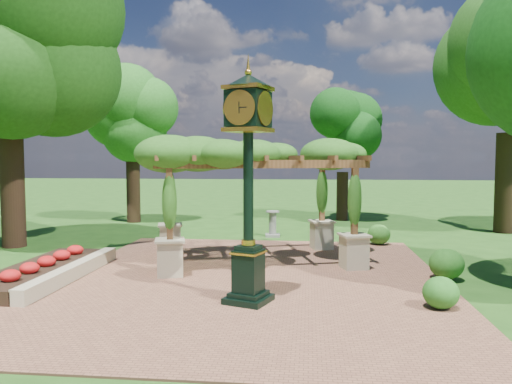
# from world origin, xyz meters

# --- Properties ---
(ground) EXTENTS (120.00, 120.00, 0.00)m
(ground) POSITION_xyz_m (0.00, 0.00, 0.00)
(ground) COLOR #1E4714
(ground) RESTS_ON ground
(brick_plaza) EXTENTS (10.00, 12.00, 0.04)m
(brick_plaza) POSITION_xyz_m (0.00, 1.00, 0.02)
(brick_plaza) COLOR brown
(brick_plaza) RESTS_ON ground
(border_wall) EXTENTS (0.35, 5.00, 0.40)m
(border_wall) POSITION_xyz_m (-4.60, 0.50, 0.20)
(border_wall) COLOR #C6B793
(border_wall) RESTS_ON ground
(flower_bed) EXTENTS (1.50, 5.00, 0.36)m
(flower_bed) POSITION_xyz_m (-5.50, 0.50, 0.18)
(flower_bed) COLOR red
(flower_bed) RESTS_ON ground
(pedestal_clock) EXTENTS (1.27, 1.27, 5.03)m
(pedestal_clock) POSITION_xyz_m (0.22, -1.11, 3.00)
(pedestal_clock) COLOR black
(pedestal_clock) RESTS_ON brick_plaza
(pergola) EXTENTS (6.77, 5.21, 3.77)m
(pergola) POSITION_xyz_m (-0.10, 3.31, 3.09)
(pergola) COLOR #C2B790
(pergola) RESTS_ON brick_plaza
(sundial) EXTENTS (0.63, 0.63, 1.04)m
(sundial) POSITION_xyz_m (0.07, 8.18, 0.46)
(sundial) COLOR gray
(sundial) RESTS_ON ground
(shrub_front) EXTENTS (0.94, 0.94, 0.67)m
(shrub_front) POSITION_xyz_m (4.27, -1.14, 0.38)
(shrub_front) COLOR #24631C
(shrub_front) RESTS_ON brick_plaza
(shrub_mid) EXTENTS (1.11, 1.11, 0.79)m
(shrub_mid) POSITION_xyz_m (5.08, 1.50, 0.44)
(shrub_mid) COLOR #235919
(shrub_mid) RESTS_ON brick_plaza
(shrub_back) EXTENTS (1.03, 1.03, 0.74)m
(shrub_back) POSITION_xyz_m (4.05, 6.56, 0.41)
(shrub_back) COLOR #2C661D
(shrub_back) RESTS_ON brick_plaza
(tree_west_near) EXTENTS (5.24, 5.24, 10.18)m
(tree_west_near) POSITION_xyz_m (-8.96, 4.92, 6.99)
(tree_west_near) COLOR #311D13
(tree_west_near) RESTS_ON ground
(tree_west_far) EXTENTS (3.52, 3.52, 7.73)m
(tree_west_far) POSITION_xyz_m (-7.08, 11.95, 5.28)
(tree_west_far) COLOR black
(tree_west_far) RESTS_ON ground
(tree_north) EXTENTS (3.01, 3.01, 6.33)m
(tree_north) POSITION_xyz_m (3.19, 13.76, 4.32)
(tree_north) COLOR black
(tree_north) RESTS_ON ground
(tree_east_far) EXTENTS (5.41, 5.41, 10.89)m
(tree_east_far) POSITION_xyz_m (9.75, 10.36, 7.49)
(tree_east_far) COLOR black
(tree_east_far) RESTS_ON ground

